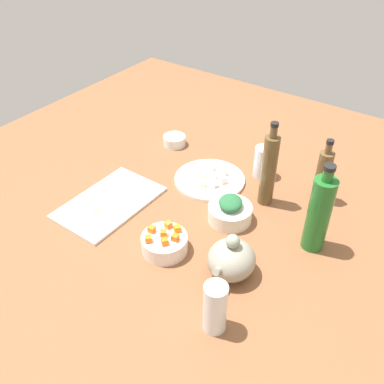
{
  "coord_description": "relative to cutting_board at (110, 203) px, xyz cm",
  "views": [
    {
      "loc": [
        87.31,
        61.32,
        89.9
      ],
      "look_at": [
        0.0,
        0.0,
        8.0
      ],
      "focal_mm": 39.92,
      "sensor_mm": 36.0,
      "label": 1
    }
  ],
  "objects": [
    {
      "name": "bottle_0",
      "position": [
        -41.13,
        53.96,
        8.89
      ],
      "size": [
        4.59,
        4.59,
        22.17
      ],
      "color": "brown",
      "rests_on": "tabletop"
    },
    {
      "name": "dumpling_3",
      "position": [
        -10.9,
        -2.86,
        1.78
      ],
      "size": [
        6.46,
        6.55,
        2.56
      ],
      "primitive_type": "pyramid",
      "rotation": [
        0.0,
        0.0,
        1.19
      ],
      "color": "beige",
      "rests_on": "cutting_board"
    },
    {
      "name": "bottle_1",
      "position": [
        -29.92,
        40.41,
        12.04
      ],
      "size": [
        4.75,
        4.75,
        28.72
      ],
      "color": "brown",
      "rests_on": "tabletop"
    },
    {
      "name": "tofu_cube_2",
      "position": [
        -29.77,
        14.4,
        1.8
      ],
      "size": [
        2.61,
        2.61,
        2.2
      ],
      "primitive_type": "cube",
      "rotation": [
        0.0,
        0.0,
        0.21
      ],
      "color": "white",
      "rests_on": "plate_tofu"
    },
    {
      "name": "tofu_cube_1",
      "position": [
        -33.78,
        17.32,
        1.8
      ],
      "size": [
        2.23,
        2.23,
        2.2
      ],
      "primitive_type": "cube",
      "rotation": [
        0.0,
        0.0,
        1.58
      ],
      "color": "white",
      "rests_on": "plate_tofu"
    },
    {
      "name": "tofu_cube_6",
      "position": [
        -29.07,
        21.22,
        1.8
      ],
      "size": [
        2.86,
        2.86,
        2.2
      ],
      "primitive_type": "cube",
      "rotation": [
        0.0,
        0.0,
        1.19
      ],
      "color": "white",
      "rests_on": "plate_tofu"
    },
    {
      "name": "carrot_cube_0",
      "position": [
        2.28,
        25.94,
        5.44
      ],
      "size": [
        2.27,
        2.27,
        1.8
      ],
      "primitive_type": "cube",
      "rotation": [
        0.0,
        0.0,
        1.26
      ],
      "color": "orange",
      "rests_on": "bowl_carrots"
    },
    {
      "name": "tofu_cube_3",
      "position": [
        -33.54,
        22.47,
        1.8
      ],
      "size": [
        2.23,
        2.23,
        2.2
      ],
      "primitive_type": "cube",
      "rotation": [
        0.0,
        0.0,
        1.56
      ],
      "color": "white",
      "rests_on": "plate_tofu"
    },
    {
      "name": "carrot_cube_4",
      "position": [
        6.44,
        23.24,
        5.44
      ],
      "size": [
        1.98,
        1.98,
        1.8
      ],
      "primitive_type": "cube",
      "rotation": [
        0.0,
        0.0,
        0.1
      ],
      "color": "orange",
      "rests_on": "bowl_carrots"
    },
    {
      "name": "plate_tofu",
      "position": [
        -29.01,
        19.58,
        0.1
      ],
      "size": [
        24.21,
        24.21,
        1.2
      ],
      "primitive_type": "cylinder",
      "color": "white",
      "rests_on": "tabletop"
    },
    {
      "name": "drinking_glass_0",
      "position": [
        -42.36,
        32.51,
        5.11
      ],
      "size": [
        5.98,
        5.98,
        11.23
      ],
      "primitive_type": "cylinder",
      "color": "white",
      "rests_on": "tabletop"
    },
    {
      "name": "cutting_board",
      "position": [
        0.0,
        0.0,
        0.0
      ],
      "size": [
        33.48,
        21.47,
        1.0
      ],
      "primitive_type": "cube",
      "rotation": [
        0.0,
        0.0,
        -0.02
      ],
      "color": "white",
      "rests_on": "tabletop"
    },
    {
      "name": "carrot_cube_2",
      "position": [
        5.84,
        26.97,
        5.44
      ],
      "size": [
        2.53,
        2.53,
        1.8
      ],
      "primitive_type": "cube",
      "rotation": [
        0.0,
        0.0,
        2.23
      ],
      "color": "orange",
      "rests_on": "bowl_carrots"
    },
    {
      "name": "bowl_greens",
      "position": [
        -15.63,
        35.7,
        2.06
      ],
      "size": [
        13.43,
        13.43,
        5.13
      ],
      "primitive_type": "cylinder",
      "color": "white",
      "rests_on": "tabletop"
    },
    {
      "name": "tofu_cube_7",
      "position": [
        -23.93,
        19.89,
        1.8
      ],
      "size": [
        3.03,
        3.03,
        2.2
      ],
      "primitive_type": "cube",
      "rotation": [
        0.0,
        0.0,
        2.13
      ],
      "color": "#FAECCB",
      "rests_on": "plate_tofu"
    },
    {
      "name": "carrot_cube_5",
      "position": [
        5.36,
        30.69,
        5.44
      ],
      "size": [
        2.01,
        2.01,
        1.8
      ],
      "primitive_type": "cube",
      "rotation": [
        0.0,
        0.0,
        1.69
      ],
      "color": "orange",
      "rests_on": "bowl_carrots"
    },
    {
      "name": "drinking_glass_1",
      "position": [
        19.46,
        52.62,
        6.56
      ],
      "size": [
        5.64,
        5.64,
        14.13
      ],
      "primitive_type": "cylinder",
      "color": "white",
      "rests_on": "tabletop"
    },
    {
      "name": "tabletop",
      "position": [
        -15.07,
        21.95,
        -2.0
      ],
      "size": [
        190.0,
        190.0,
        3.0
      ],
      "primitive_type": "cube",
      "color": "brown",
      "rests_on": "ground"
    },
    {
      "name": "bowl_small_side",
      "position": [
        -41.42,
        -4.91,
        1.38
      ],
      "size": [
        8.58,
        8.58,
        3.77
      ],
      "primitive_type": "cylinder",
      "color": "white",
      "rests_on": "tabletop"
    },
    {
      "name": "chopped_greens_mound",
      "position": [
        -15.63,
        35.7,
        6.21
      ],
      "size": [
        10.68,
        10.2,
        3.17
      ],
      "primitive_type": "ellipsoid",
      "rotation": [
        0.0,
        0.0,
        0.48
      ],
      "color": "#276439",
      "rests_on": "bowl_greens"
    },
    {
      "name": "carrot_cube_1",
      "position": [
        10.03,
        25.0,
        5.44
      ],
      "size": [
        2.54,
        2.54,
        1.8
      ],
      "primitive_type": "cube",
      "rotation": [
        0.0,
        0.0,
        2.39
      ],
      "color": "orange",
      "rests_on": "bowl_carrots"
    },
    {
      "name": "dumpling_1",
      "position": [
        -6.05,
        0.81,
        1.82
      ],
      "size": [
        8.1,
        8.17,
        2.64
      ],
      "primitive_type": "pyramid",
      "rotation": [
        0.0,
        0.0,
        2.22
      ],
      "color": "beige",
      "rests_on": "cutting_board"
    },
    {
      "name": "dumpling_0",
      "position": [
        10.49,
        4.85,
        1.6
      ],
      "size": [
        5.52,
        5.35,
        2.2
      ],
      "primitive_type": "pyramid",
      "rotation": [
        0.0,
        0.0,
        2.88
      ],
      "color": "beige",
      "rests_on": "cutting_board"
    },
    {
      "name": "dumpling_2",
      "position": [
        7.25,
        0.21,
        2.08
      ],
      "size": [
        5.89,
        5.7,
        3.15
      ],
      "primitive_type": "pyramid",
      "rotation": [
        0.0,
        0.0,
        2.94
      ],
      "color": "beige",
      "rests_on": "cutting_board"
    },
    {
      "name": "carrot_cube_6",
      "position": [
        2.1,
        28.95,
        5.44
      ],
      "size": [
        2.54,
        2.54,
        1.8
      ],
      "primitive_type": "cube",
      "rotation": [
        0.0,
        0.0,
        0.87
      ],
      "color": "orange",
      "rests_on": "bowl_carrots"
    },
    {
      "name": "tofu_cube_0",
      "position": [
        -27.52,
        17.65,
        1.8
      ],
      "size": [
        2.92,
        2.92,
        2.2
      ],
      "primitive_type": "cube",
      "rotation": [
        0.0,
        0.0,
        2.71
      ],
      "color": "#F7F0CB",
      "rests_on": "plate_tofu"
    },
    {
      "name": "tofu_cube_4",
      "position": [
        -26.0,
        23.37,
        1.8
      ],
      "size": [
        2.59,
        2.59,
        2.2
      ],
      "primitive_type": "cube",
      "rotation": [
        0.0,
        0.0,
        2.94
      ],
      "color": "white",
      "rests_on": "plate_tofu"
    },
    {
      "name": "carrot_cube_3",
      "position": [
        8.22,
        29.26,
        5.44
      ],
      "size": [
        2.52,
        2.52,
        1.8
      ],
      "primitive_type": "cube",
      "rotation": [
        0.0,
        0.0,
        0.91
      ],
      "color": "orange",
      "rests_on": "bowl_carrots"
    },
    {
      "name": "bottle_2",
      "position": [
        -19.57,
        60.84,
        11.6
      ],
      "size": [
        6.38,
        6.38,
        27.65
      ],
      "color": "#216927",
      "rests_on": "tabletop"
    },
    {
      "name": "bowl_carrots",
      "position": [
        6.15,
        27.44,
        2.02
      ],
      "size": [
        13.01,
        13.01,
        5.04
      ],
      "primitive_type": "cylinder",
      "color": "white",
      "rests_on": "tabletop"
    },
    {
      "name": "tofu_cube_5",
      "position": [
        -29.62,
        24.76,
        1.8
      ],
      "size": [
        3.05,
        3.05,
        2.2
      ],
      "primitive_type": "cube",
      "rotation": [
        0.0,
        0.0,
        0.99
      ],
      "color": "#F5DFCB",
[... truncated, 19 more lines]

